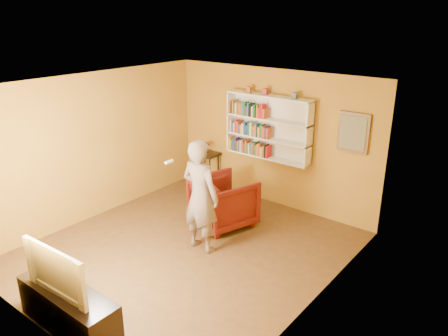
{
  "coord_description": "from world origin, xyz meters",
  "views": [
    {
      "loc": [
        4.38,
        -4.54,
        3.74
      ],
      "look_at": [
        0.19,
        0.75,
        1.27
      ],
      "focal_mm": 35.0,
      "sensor_mm": 36.0,
      "label": 1
    }
  ],
  "objects_px": {
    "bookshelf": "(270,127)",
    "armchair": "(224,202)",
    "tv_cabinet": "(69,309)",
    "ruby_lustre": "(207,145)",
    "television": "(63,268)",
    "console_table": "(207,159)",
    "person": "(201,196)"
  },
  "relations": [
    {
      "from": "armchair",
      "to": "television",
      "type": "relative_size",
      "value": 0.92
    },
    {
      "from": "ruby_lustre",
      "to": "tv_cabinet",
      "type": "height_order",
      "value": "ruby_lustre"
    },
    {
      "from": "television",
      "to": "ruby_lustre",
      "type": "bearing_deg",
      "value": 106.87
    },
    {
      "from": "bookshelf",
      "to": "person",
      "type": "distance_m",
      "value": 2.31
    },
    {
      "from": "ruby_lustre",
      "to": "tv_cabinet",
      "type": "bearing_deg",
      "value": -70.32
    },
    {
      "from": "armchair",
      "to": "television",
      "type": "xyz_separation_m",
      "value": [
        0.24,
        -3.35,
        0.4
      ]
    },
    {
      "from": "bookshelf",
      "to": "console_table",
      "type": "distance_m",
      "value": 1.74
    },
    {
      "from": "console_table",
      "to": "armchair",
      "type": "xyz_separation_m",
      "value": [
        1.37,
        -1.15,
        -0.22
      ]
    },
    {
      "from": "bookshelf",
      "to": "tv_cabinet",
      "type": "relative_size",
      "value": 1.18
    },
    {
      "from": "tv_cabinet",
      "to": "armchair",
      "type": "bearing_deg",
      "value": 94.04
    },
    {
      "from": "console_table",
      "to": "armchair",
      "type": "distance_m",
      "value": 1.8
    },
    {
      "from": "tv_cabinet",
      "to": "television",
      "type": "relative_size",
      "value": 1.4
    },
    {
      "from": "armchair",
      "to": "television",
      "type": "bearing_deg",
      "value": 111.88
    },
    {
      "from": "ruby_lustre",
      "to": "armchair",
      "type": "height_order",
      "value": "ruby_lustre"
    },
    {
      "from": "ruby_lustre",
      "to": "television",
      "type": "height_order",
      "value": "television"
    },
    {
      "from": "bookshelf",
      "to": "television",
      "type": "height_order",
      "value": "bookshelf"
    },
    {
      "from": "ruby_lustre",
      "to": "console_table",
      "type": "bearing_deg",
      "value": -63.43
    },
    {
      "from": "console_table",
      "to": "tv_cabinet",
      "type": "relative_size",
      "value": 0.53
    },
    {
      "from": "console_table",
      "to": "ruby_lustre",
      "type": "relative_size",
      "value": 3.41
    },
    {
      "from": "ruby_lustre",
      "to": "television",
      "type": "relative_size",
      "value": 0.22
    },
    {
      "from": "person",
      "to": "television",
      "type": "distance_m",
      "value": 2.45
    },
    {
      "from": "armchair",
      "to": "ruby_lustre",
      "type": "bearing_deg",
      "value": -22.09
    },
    {
      "from": "bookshelf",
      "to": "console_table",
      "type": "xyz_separation_m",
      "value": [
        -1.47,
        -0.16,
        -0.92
      ]
    },
    {
      "from": "bookshelf",
      "to": "ruby_lustre",
      "type": "relative_size",
      "value": 7.55
    },
    {
      "from": "console_table",
      "to": "armchair",
      "type": "bearing_deg",
      "value": -39.93
    },
    {
      "from": "tv_cabinet",
      "to": "bookshelf",
      "type": "bearing_deg",
      "value": 91.71
    },
    {
      "from": "bookshelf",
      "to": "tv_cabinet",
      "type": "distance_m",
      "value": 4.85
    },
    {
      "from": "person",
      "to": "television",
      "type": "bearing_deg",
      "value": 89.49
    },
    {
      "from": "console_table",
      "to": "person",
      "type": "height_order",
      "value": "person"
    },
    {
      "from": "tv_cabinet",
      "to": "person",
      "type": "bearing_deg",
      "value": 89.75
    },
    {
      "from": "bookshelf",
      "to": "armchair",
      "type": "relative_size",
      "value": 1.8
    },
    {
      "from": "person",
      "to": "television",
      "type": "relative_size",
      "value": 1.73
    }
  ]
}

